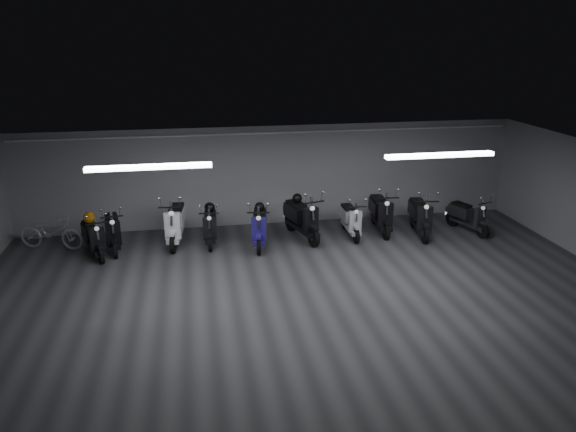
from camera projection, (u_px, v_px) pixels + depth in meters
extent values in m
cube|color=#333336|center=(310.00, 305.00, 10.83)|extent=(14.00, 10.00, 0.01)
cube|color=gray|center=(312.00, 169.00, 9.91)|extent=(14.00, 10.00, 0.01)
cube|color=gray|center=(272.00, 176.00, 15.03)|extent=(14.00, 0.01, 2.80)
cube|color=gray|center=(412.00, 410.00, 5.71)|extent=(14.00, 0.01, 2.80)
cube|color=white|center=(149.00, 167.00, 10.37)|extent=(2.40, 0.18, 0.08)
cube|color=white|center=(440.00, 155.00, 11.36)|extent=(2.40, 0.18, 0.08)
cylinder|color=white|center=(273.00, 133.00, 14.55)|extent=(13.60, 0.05, 0.05)
imported|color=silver|center=(50.00, 229.00, 13.46)|extent=(1.77, 1.07, 1.08)
sphere|color=black|center=(210.00, 207.00, 13.92)|extent=(0.27, 0.27, 0.27)
sphere|color=#B8680A|center=(89.00, 218.00, 13.09)|extent=(0.29, 0.29, 0.29)
sphere|color=black|center=(260.00, 207.00, 13.77)|extent=(0.25, 0.25, 0.25)
sphere|color=black|center=(297.00, 198.00, 14.21)|extent=(0.26, 0.26, 0.26)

